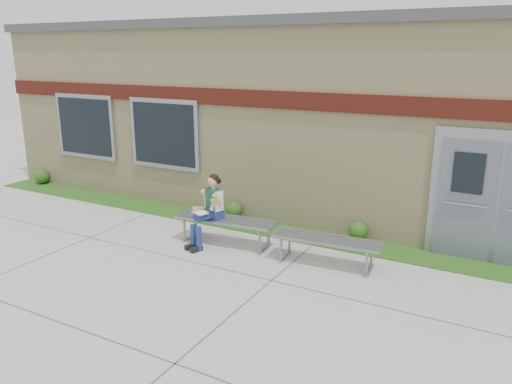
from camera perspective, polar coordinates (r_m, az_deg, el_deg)
The scene contains 9 objects.
ground at distance 8.15m, azimuth -6.24°, elevation -9.93°, with size 80.00×80.00×0.00m, color #9E9E99.
grass_strip at distance 10.21m, azimuth 2.08°, elevation -4.35°, with size 16.00×0.80×0.02m, color #1E4C14.
school_building at distance 12.79m, azimuth 9.06°, elevation 9.21°, with size 16.20×6.22×4.20m.
bench_left at distance 9.40m, azimuth -3.46°, elevation -3.72°, with size 1.99×0.72×0.51m.
bench_right at distance 8.57m, azimuth 8.03°, elevation -5.95°, with size 1.88×0.65×0.48m.
girl at distance 9.26m, azimuth -5.44°, elevation -1.84°, with size 0.53×0.81×1.36m.
shrub_west at distance 14.88m, azimuth -23.26°, elevation 1.61°, with size 0.38×0.38×0.38m, color #1E4C14.
shrub_mid at distance 10.86m, azimuth -2.57°, elevation -2.03°, with size 0.37×0.37×0.37m, color #1E4C14.
shrub_east at distance 9.79m, azimuth 11.59°, elevation -4.39°, with size 0.36×0.36×0.36m, color #1E4C14.
Camera 1 is at (4.25, -5.99, 3.52)m, focal length 35.00 mm.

